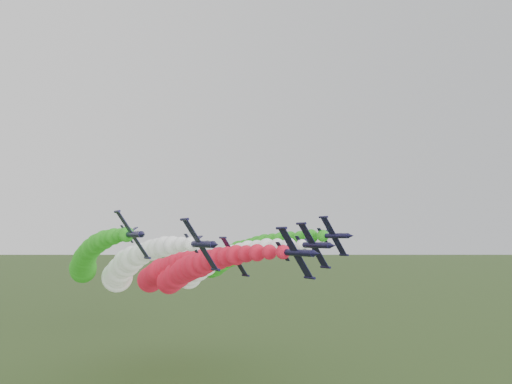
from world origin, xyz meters
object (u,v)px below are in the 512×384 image
jet_inner_right (203,267)px  jet_outer_left (86,261)px  jet_lead (186,272)px  jet_trail (160,272)px  jet_inner_left (125,268)px  jet_outer_right (230,258)px

jet_inner_right → jet_outer_left: (-27.75, 10.48, 2.01)m
jet_lead → jet_outer_left: bearing=132.4°
jet_lead → jet_inner_right: (9.23, 9.83, 0.31)m
jet_lead → jet_inner_right: bearing=46.8°
jet_lead → jet_trail: 27.65m
jet_outer_left → jet_trail: (22.44, 6.99, -4.25)m
jet_inner_left → jet_outer_right: 33.27m
jet_lead → jet_outer_right: jet_outer_right is taller
jet_outer_left → jet_outer_right: jet_outer_left is taller
jet_outer_right → jet_trail: 20.48m
jet_trail → jet_inner_left: bearing=-131.2°
jet_outer_right → jet_outer_left: bearing=173.9°
jet_lead → jet_trail: bearing=81.8°
jet_lead → jet_inner_left: 15.11m
jet_lead → jet_outer_right: (20.56, 16.16, 2.34)m
jet_outer_left → jet_outer_right: (39.09, -4.15, 0.01)m
jet_inner_right → jet_lead: bearing=-133.2°
jet_outer_left → jet_outer_right: bearing=-6.1°
jet_inner_left → jet_outer_right: (32.50, 6.94, 1.55)m
jet_outer_right → jet_trail: (-16.65, 11.14, -4.27)m
jet_inner_left → jet_outer_left: 12.99m
jet_inner_left → jet_outer_left: jet_outer_left is taller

